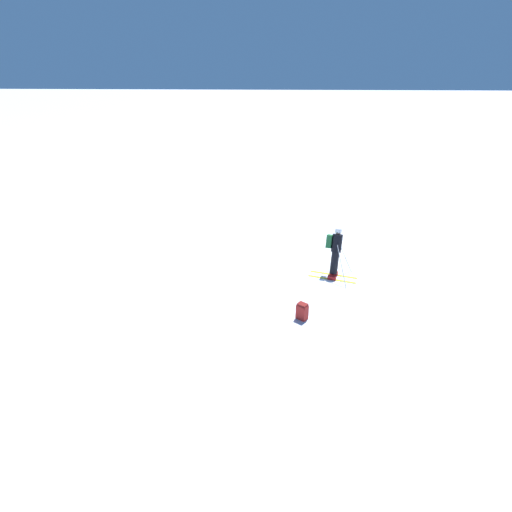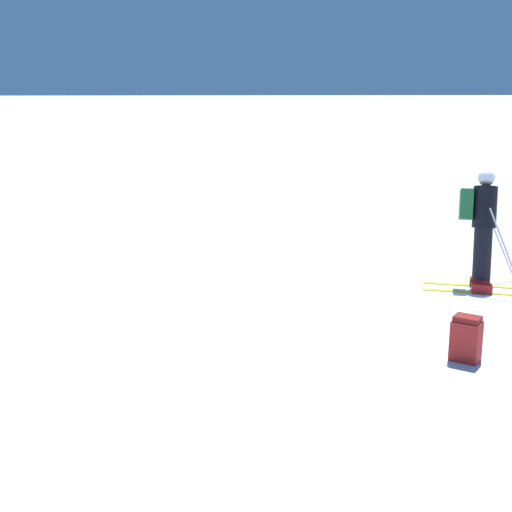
{
  "view_description": "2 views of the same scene",
  "coord_description": "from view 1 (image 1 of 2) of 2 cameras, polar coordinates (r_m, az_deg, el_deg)",
  "views": [
    {
      "loc": [
        -13.47,
        1.67,
        6.44
      ],
      "look_at": [
        -2.38,
        2.55,
        1.27
      ],
      "focal_mm": 28.0,
      "sensor_mm": 36.0,
      "label": 1
    },
    {
      "loc": [
        -10.86,
        3.72,
        2.92
      ],
      "look_at": [
        -1.47,
        3.26,
        0.61
      ],
      "focal_mm": 50.0,
      "sensor_mm": 36.0,
      "label": 2
    }
  ],
  "objects": [
    {
      "name": "skier",
      "position": [
        13.79,
        11.26,
        0.96
      ],
      "size": [
        1.32,
        1.69,
        1.74
      ],
      "rotation": [
        0.0,
        0.0,
        -0.27
      ],
      "color": "yellow",
      "rests_on": "ground"
    },
    {
      "name": "ground_plane",
      "position": [
        15.02,
        10.48,
        -0.91
      ],
      "size": [
        300.0,
        300.0,
        0.0
      ],
      "primitive_type": "plane",
      "color": "white"
    },
    {
      "name": "spare_backpack",
      "position": [
        11.5,
        6.61,
        -7.86
      ],
      "size": [
        0.35,
        0.37,
        0.5
      ],
      "rotation": [
        0.0,
        0.0,
        4.09
      ],
      "color": "#AD231E",
      "rests_on": "ground"
    }
  ]
}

